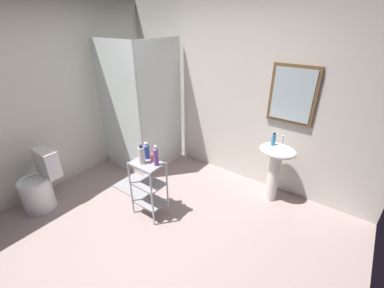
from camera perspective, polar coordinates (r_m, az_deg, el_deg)
name	(u,v)px	position (r m, az deg, el deg)	size (l,w,h in m)	color
ground_plane	(146,239)	(3.10, -10.46, -20.36)	(4.20, 4.20, 0.02)	#A18B87
wall_back	(232,94)	(3.73, 9.09, 11.06)	(4.20, 0.14, 2.50)	silver
wall_left	(37,103)	(3.88, -31.67, 8.01)	(0.10, 4.20, 2.50)	silver
shower_stall	(144,138)	(4.23, -10.87, 1.41)	(0.92, 0.92, 2.00)	white
pedestal_sink	(276,162)	(3.41, 18.44, -3.92)	(0.46, 0.37, 0.81)	white
sink_faucet	(282,139)	(3.38, 19.80, 1.04)	(0.03, 0.03, 0.10)	silver
toilet	(40,186)	(3.80, -31.21, -8.07)	(0.37, 0.49, 0.76)	white
storage_cart	(149,185)	(3.11, -9.78, -9.05)	(0.38, 0.28, 0.74)	silver
hand_soap_bottle	(273,140)	(3.28, 17.98, 0.96)	(0.05, 0.05, 0.16)	#389ED1
shampoo_bottle_blue	(146,151)	(3.01, -10.29, -1.65)	(0.08, 0.08, 0.20)	#3654B3
lotion_bottle_white	(142,155)	(2.90, -11.35, -2.50)	(0.07, 0.07, 0.23)	white
conditioner_bottle_purple	(156,157)	(2.84, -8.18, -2.88)	(0.06, 0.06, 0.24)	purple
rinse_cup	(153,157)	(2.96, -8.74, -3.00)	(0.07, 0.07, 0.09)	#B24742
bath_mat	(136,187)	(3.85, -12.50, -9.43)	(0.60, 0.40, 0.02)	gray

